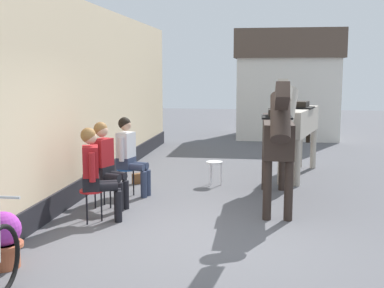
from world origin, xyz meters
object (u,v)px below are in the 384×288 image
at_px(seated_visitor_near, 95,170).
at_px(saddled_horse_far, 298,122).
at_px(saddled_horse_near, 277,135).
at_px(satchel_bag, 139,178).
at_px(seated_visitor_far, 129,152).
at_px(spare_stool_white, 214,165).
at_px(flower_planter_near, 3,239).
at_px(seated_visitor_middle, 106,160).

bearing_deg(seated_visitor_near, saddled_horse_far, 49.90).
height_order(saddled_horse_near, saddled_horse_far, same).
relative_size(seated_visitor_near, satchel_bag, 4.96).
bearing_deg(seated_visitor_far, spare_stool_white, 36.05).
xyz_separation_m(saddled_horse_near, flower_planter_near, (-3.05, -3.15, -0.82)).
bearing_deg(seated_visitor_middle, saddled_horse_near, 11.76).
xyz_separation_m(seated_visitor_near, flower_planter_near, (-0.44, -1.83, -0.44)).
xyz_separation_m(seated_visitor_middle, satchel_bag, (0.08, 1.82, -0.68)).
height_order(seated_visitor_middle, seated_visitor_far, same).
height_order(seated_visitor_middle, spare_stool_white, seated_visitor_middle).
bearing_deg(satchel_bag, saddled_horse_near, 109.24).
bearing_deg(satchel_bag, saddled_horse_far, 154.19).
bearing_deg(seated_visitor_near, satchel_bag, 90.36).
bearing_deg(seated_visitor_far, satchel_bag, 94.14).
bearing_deg(saddled_horse_far, spare_stool_white, -148.24).
xyz_separation_m(seated_visitor_far, spare_stool_white, (1.41, 1.02, -0.38)).
distance_m(flower_planter_near, satchel_bag, 4.44).
bearing_deg(spare_stool_white, seated_visitor_near, -118.76).
distance_m(seated_visitor_near, spare_stool_white, 3.05).
relative_size(saddled_horse_near, spare_stool_white, 6.52).
height_order(flower_planter_near, spare_stool_white, flower_planter_near).
xyz_separation_m(saddled_horse_far, spare_stool_white, (-1.63, -1.01, -0.76)).
xyz_separation_m(saddled_horse_near, spare_stool_white, (-1.15, 1.34, -0.76)).
bearing_deg(saddled_horse_near, spare_stool_white, 130.66).
relative_size(seated_visitor_middle, flower_planter_near, 2.17).
distance_m(seated_visitor_near, saddled_horse_far, 4.81).
xyz_separation_m(seated_visitor_near, seated_visitor_far, (0.05, 1.63, 0.00)).
bearing_deg(seated_visitor_near, flower_planter_near, -103.44).
bearing_deg(satchel_bag, seated_visitor_near, 45.30).
distance_m(saddled_horse_near, spare_stool_white, 1.92).
height_order(seated_visitor_near, saddled_horse_near, saddled_horse_near).
distance_m(seated_visitor_middle, seated_visitor_far, 0.89).
xyz_separation_m(seated_visitor_far, flower_planter_near, (-0.49, -3.46, -0.44)).
relative_size(seated_visitor_far, saddled_horse_near, 0.46).
bearing_deg(satchel_bag, seated_visitor_middle, 42.57).
bearing_deg(seated_visitor_far, seated_visitor_near, -91.84).
height_order(seated_visitor_near, seated_visitor_far, same).
bearing_deg(flower_planter_near, satchel_bag, 84.55).
bearing_deg(satchel_bag, spare_stool_white, 137.87).
height_order(seated_visitor_far, satchel_bag, seated_visitor_far).
height_order(seated_visitor_near, saddled_horse_far, saddled_horse_far).
relative_size(saddled_horse_far, spare_stool_white, 6.40).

